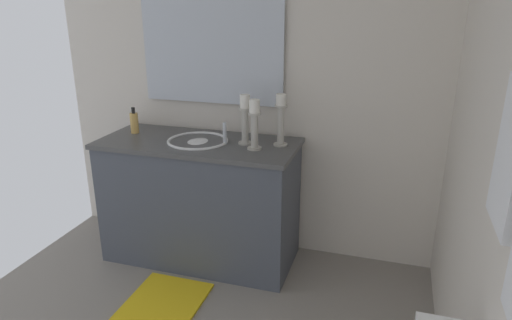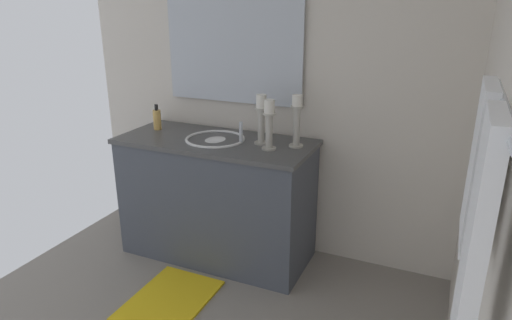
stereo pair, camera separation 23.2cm
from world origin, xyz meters
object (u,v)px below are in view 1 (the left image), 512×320
object	(u,v)px
vanity_cabinet	(200,201)
mirror	(212,52)
bath_mat	(160,307)
candle_holder_tall	(281,119)
sink_basin	(198,147)
candle_holder_mid	(245,118)
candle_holder_short	(254,123)
soap_bottle	(134,122)

from	to	relation	value
vanity_cabinet	mirror	distance (m)	1.01
bath_mat	candle_holder_tall	bearing A→B (deg)	142.42
candle_holder_tall	bath_mat	world-z (taller)	candle_holder_tall
sink_basin	candle_holder_mid	size ratio (longest dim) A/B	1.26
vanity_cabinet	bath_mat	distance (m)	0.75
vanity_cabinet	mirror	xyz separation A→B (m)	(-0.28, 0.00, 0.97)
mirror	candle_holder_short	world-z (taller)	mirror
vanity_cabinet	soap_bottle	size ratio (longest dim) A/B	7.31
candle_holder_tall	candle_holder_short	world-z (taller)	candle_holder_tall
sink_basin	vanity_cabinet	bearing A→B (deg)	-90.00
candle_holder_tall	soap_bottle	xyz separation A→B (m)	(0.02, -1.04, -0.10)
bath_mat	candle_holder_short	bearing A→B (deg)	145.05
vanity_cabinet	sink_basin	bearing A→B (deg)	90.00
sink_basin	bath_mat	distance (m)	1.02
vanity_cabinet	candle_holder_short	distance (m)	0.72
sink_basin	candle_holder_short	distance (m)	0.45
soap_bottle	sink_basin	bearing A→B (deg)	83.47
candle_holder_tall	candle_holder_short	distance (m)	0.18
candle_holder_short	candle_holder_tall	bearing A→B (deg)	132.17
bath_mat	sink_basin	bearing A→B (deg)	179.91
candle_holder_mid	vanity_cabinet	bearing A→B (deg)	-82.81
vanity_cabinet	soap_bottle	world-z (taller)	soap_bottle
mirror	candle_holder_tall	distance (m)	0.69
candle_holder_mid	mirror	bearing A→B (deg)	-127.40
candle_holder_mid	sink_basin	bearing A→B (deg)	-82.79
sink_basin	candle_holder_short	xyz separation A→B (m)	(0.05, 0.40, 0.20)
vanity_cabinet	bath_mat	bearing A→B (deg)	0.00
candle_holder_tall	soap_bottle	world-z (taller)	candle_holder_tall
mirror	soap_bottle	size ratio (longest dim) A/B	5.56
candle_holder_mid	soap_bottle	world-z (taller)	candle_holder_mid
mirror	candle_holder_tall	bearing A→B (deg)	69.16
soap_bottle	bath_mat	world-z (taller)	soap_bottle
candle_holder_short	soap_bottle	bearing A→B (deg)	-96.57
vanity_cabinet	candle_holder_short	world-z (taller)	candle_holder_short
candle_holder_mid	bath_mat	size ratio (longest dim) A/B	0.53
sink_basin	soap_bottle	distance (m)	0.52
soap_bottle	vanity_cabinet	bearing A→B (deg)	83.46
mirror	bath_mat	size ratio (longest dim) A/B	1.67
candle_holder_mid	soap_bottle	distance (m)	0.82
mirror	candle_holder_mid	xyz separation A→B (m)	(0.24, 0.31, -0.37)
vanity_cabinet	sink_basin	world-z (taller)	sink_basin
candle_holder_short	candle_holder_mid	size ratio (longest dim) A/B	0.98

